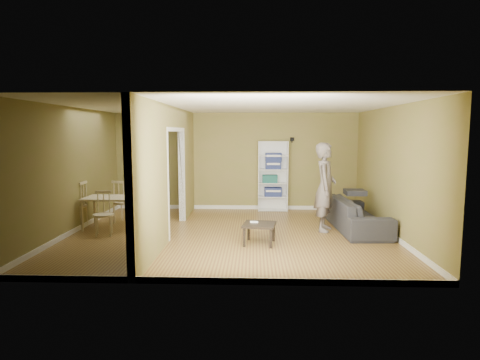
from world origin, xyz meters
The scene contains 16 objects.
room_shell centered at (0.00, 0.00, 1.30)m, with size 6.50×6.50×6.50m.
partition centered at (-1.20, 0.00, 1.30)m, with size 0.22×5.50×2.60m, color olive, non-canonical shape.
wall_speaker centered at (1.50, 2.69, 1.90)m, with size 0.10×0.10×0.10m, color black.
sofa centered at (2.70, 0.51, 0.43)m, with size 0.98×2.28×0.87m, color #2C2D34.
person centered at (1.99, 0.39, 1.10)m, with size 0.62×0.80×2.19m, color slate.
bookshelf centered at (0.99, 2.60, 0.93)m, with size 0.78×0.34×1.85m.
paper_box_navy_a centered at (1.00, 2.56, 0.51)m, with size 0.46×0.30×0.23m, color navy.
paper_box_teal centered at (0.91, 2.56, 0.86)m, with size 0.40×0.26×0.20m, color teal.
paper_box_navy_b centered at (1.00, 2.56, 1.22)m, with size 0.40×0.26×0.21m, color navy.
paper_box_navy_c centered at (1.00, 2.56, 1.44)m, with size 0.42×0.28×0.22m, color #191656.
coffee_table centered at (0.59, -0.70, 0.33)m, with size 0.58×0.58×0.39m.
game_controller centered at (0.50, -0.63, 0.40)m, with size 0.15×0.04×0.03m, color white.
dining_table centered at (-2.61, 0.44, 0.61)m, with size 1.10×0.74×0.69m.
chair_left centered at (-3.40, 0.47, 0.51)m, with size 0.47×0.47×1.02m, color tan, non-canonical shape.
chair_near centered at (-2.56, -0.16, 0.45)m, with size 0.41×0.41×0.90m, color #CCBA86, non-canonical shape.
chair_far centered at (-2.54, 1.04, 0.50)m, with size 0.45×0.45×0.99m, color tan, non-canonical shape.
Camera 1 is at (0.48, -8.03, 2.07)m, focal length 30.00 mm.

